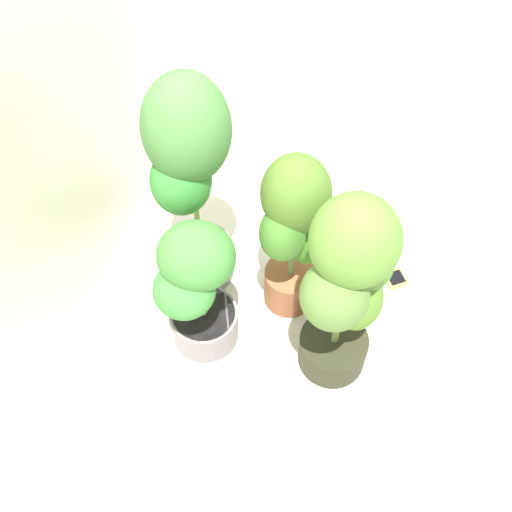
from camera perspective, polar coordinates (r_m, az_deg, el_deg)
name	(u,v)px	position (r m, az deg, el deg)	size (l,w,h in m)	color
ground_plane	(318,296)	(2.69, 5.42, -3.46)	(8.00, 8.00, 0.00)	silver
mylar_back_wall	(69,55)	(2.16, -15.95, 16.46)	(3.20, 0.01, 2.00)	silver
potted_plant_center	(295,226)	(2.28, 3.43, 2.66)	(0.35, 0.28, 0.80)	#975635
potted_plant_back_left	(197,288)	(2.28, -5.20, -2.79)	(0.36, 0.33, 0.65)	slate
potted_plant_back_center	(189,170)	(2.26, -5.85, 7.45)	(0.38, 0.37, 1.01)	slate
potted_plant_front_left	(348,282)	(2.09, 8.03, -2.30)	(0.43, 0.33, 0.91)	#2A2B1B
hygrometer_box	(395,279)	(2.76, 12.05, -1.98)	(0.11, 0.11, 0.03)	#C4D250
nutrient_bottle	(351,251)	(2.69, 8.24, 0.48)	(0.09, 0.09, 0.24)	#C15E2D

